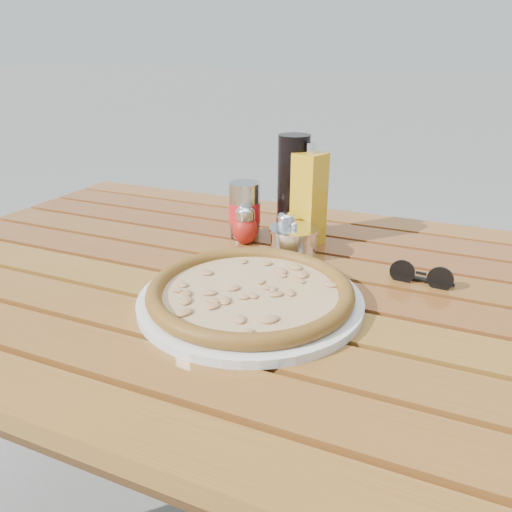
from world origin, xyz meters
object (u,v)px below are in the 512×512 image
at_px(sunglasses, 421,276).
at_px(plate, 250,300).
at_px(soda_can, 245,211).
at_px(pizza, 250,291).
at_px(parmesan_tin, 294,242).
at_px(oregano_shaker, 286,233).
at_px(pepper_shaker, 245,226).
at_px(olive_oil_cruet, 309,199).
at_px(dark_bottle, 293,188).
at_px(table, 252,312).

bearing_deg(sunglasses, plate, -138.33).
bearing_deg(plate, soda_can, 116.37).
relative_size(pizza, parmesan_tin, 3.41).
height_order(soda_can, parmesan_tin, soda_can).
distance_m(plate, sunglasses, 0.30).
distance_m(oregano_shaker, soda_can, 0.12).
relative_size(pepper_shaker, soda_can, 0.68).
bearing_deg(olive_oil_cruet, plate, -89.65).
bearing_deg(pepper_shaker, parmesan_tin, -12.78).
height_order(plate, pizza, pizza).
distance_m(oregano_shaker, olive_oil_cruet, 0.09).
relative_size(pizza, dark_bottle, 1.58).
height_order(olive_oil_cruet, sunglasses, olive_oil_cruet).
height_order(pepper_shaker, dark_bottle, dark_bottle).
xyz_separation_m(soda_can, parmesan_tin, (0.13, -0.06, -0.03)).
height_order(table, olive_oil_cruet, olive_oil_cruet).
xyz_separation_m(plate, dark_bottle, (-0.04, 0.32, 0.10)).
relative_size(pizza, soda_can, 2.90).
bearing_deg(soda_can, table, -61.88).
xyz_separation_m(table, sunglasses, (0.28, 0.08, 0.09)).
bearing_deg(sunglasses, pizza, -138.33).
height_order(pizza, soda_can, soda_can).
bearing_deg(table, dark_bottle, 90.06).
bearing_deg(olive_oil_cruet, parmesan_tin, -92.02).
xyz_separation_m(oregano_shaker, dark_bottle, (-0.01, 0.08, 0.07)).
xyz_separation_m(dark_bottle, parmesan_tin, (0.04, -0.10, -0.08)).
height_order(plate, olive_oil_cruet, olive_oil_cruet).
bearing_deg(soda_can, plate, -63.63).
bearing_deg(pepper_shaker, olive_oil_cruet, 23.94).
bearing_deg(pepper_shaker, dark_bottle, 42.69).
xyz_separation_m(plate, parmesan_tin, (-0.00, 0.22, 0.02)).
height_order(plate, sunglasses, sunglasses).
xyz_separation_m(table, pepper_shaker, (-0.08, 0.14, 0.11)).
relative_size(plate, sunglasses, 3.26).
bearing_deg(oregano_shaker, pizza, -83.05).
relative_size(plate, parmesan_tin, 3.52).
bearing_deg(parmesan_tin, oregano_shaker, 137.95).
distance_m(soda_can, olive_oil_cruet, 0.14).
distance_m(plate, oregano_shaker, 0.24).
relative_size(table, pepper_shaker, 17.07).
bearing_deg(olive_oil_cruet, sunglasses, -24.73).
distance_m(table, pepper_shaker, 0.20).
xyz_separation_m(pepper_shaker, soda_can, (-0.02, 0.04, 0.02)).
bearing_deg(olive_oil_cruet, dark_bottle, 155.62).
relative_size(pepper_shaker, oregano_shaker, 1.00).
distance_m(olive_oil_cruet, parmesan_tin, 0.10).
height_order(plate, oregano_shaker, oregano_shaker).
height_order(pizza, dark_bottle, dark_bottle).
bearing_deg(dark_bottle, sunglasses, -24.68).
bearing_deg(parmesan_tin, plate, -88.78).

